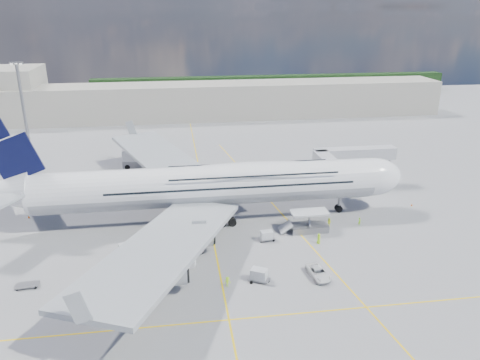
{
  "coord_description": "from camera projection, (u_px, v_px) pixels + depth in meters",
  "views": [
    {
      "loc": [
        -5.74,
        -68.81,
        37.1
      ],
      "look_at": [
        5.51,
        8.0,
        8.26
      ],
      "focal_mm": 35.0,
      "sensor_mm": 36.0,
      "label": 1
    }
  ],
  "objects": [
    {
      "name": "ground",
      "position": [
        214.0,
        245.0,
        77.52
      ],
      "size": [
        300.0,
        300.0,
        0.0
      ],
      "primitive_type": "plane",
      "color": "gray",
      "rests_on": "ground"
    },
    {
      "name": "taxi_line_main",
      "position": [
        214.0,
        245.0,
        77.52
      ],
      "size": [
        0.25,
        220.0,
        0.01
      ],
      "primitive_type": "cube",
      "color": "yellow",
      "rests_on": "ground"
    },
    {
      "name": "taxi_line_cross",
      "position": [
        229.0,
        320.0,
        58.97
      ],
      "size": [
        120.0,
        0.25,
        0.01
      ],
      "primitive_type": "cube",
      "color": "yellow",
      "rests_on": "ground"
    },
    {
      "name": "taxi_line_diag",
      "position": [
        283.0,
        215.0,
        88.7
      ],
      "size": [
        14.16,
        99.06,
        0.01
      ],
      "primitive_type": "cube",
      "rotation": [
        0.0,
        0.0,
        0.14
      ],
      "color": "yellow",
      "rests_on": "ground"
    },
    {
      "name": "airliner",
      "position": [
        210.0,
        185.0,
        84.44
      ],
      "size": [
        77.26,
        79.15,
        23.71
      ],
      "color": "white",
      "rests_on": "ground"
    },
    {
      "name": "jet_bridge",
      "position": [
        345.0,
        159.0,
        98.61
      ],
      "size": [
        18.8,
        12.1,
        8.5
      ],
      "color": "#B7B7BC",
      "rests_on": "ground"
    },
    {
      "name": "cargo_loader",
      "position": [
        308.0,
        224.0,
        82.06
      ],
      "size": [
        8.53,
        3.2,
        3.67
      ],
      "color": "silver",
      "rests_on": "ground"
    },
    {
      "name": "light_mast",
      "position": [
        25.0,
        116.0,
        109.22
      ],
      "size": [
        3.0,
        0.7,
        25.5
      ],
      "color": "gray",
      "rests_on": "ground"
    },
    {
      "name": "terminal",
      "position": [
        188.0,
        101.0,
        163.54
      ],
      "size": [
        180.0,
        16.0,
        12.0
      ],
      "primitive_type": "cube",
      "color": "#B2AD9E",
      "rests_on": "ground"
    },
    {
      "name": "tree_line",
      "position": [
        273.0,
        85.0,
        211.41
      ],
      "size": [
        160.0,
        6.0,
        8.0
      ],
      "primitive_type": "cube",
      "color": "#193814",
      "rests_on": "ground"
    },
    {
      "name": "dolly_row_a",
      "position": [
        114.0,
        285.0,
        65.77
      ],
      "size": [
        2.95,
        2.21,
        0.39
      ],
      "rotation": [
        0.0,
        0.0,
        0.35
      ],
      "color": "gray",
      "rests_on": "ground"
    },
    {
      "name": "dolly_row_b",
      "position": [
        127.0,
        249.0,
        73.74
      ],
      "size": [
        3.72,
        2.73,
        2.11
      ],
      "rotation": [
        0.0,
        0.0,
        0.32
      ],
      "color": "gray",
      "rests_on": "ground"
    },
    {
      "name": "dolly_row_c",
      "position": [
        194.0,
        247.0,
        74.77
      ],
      "size": [
        3.29,
        2.53,
        1.85
      ],
      "rotation": [
        0.0,
        0.0,
        -0.38
      ],
      "color": "gray",
      "rests_on": "ground"
    },
    {
      "name": "dolly_back",
      "position": [
        27.0,
        285.0,
        65.75
      ],
      "size": [
        3.22,
        1.93,
        0.45
      ],
      "rotation": [
        0.0,
        0.0,
        0.1
      ],
      "color": "gray",
      "rests_on": "ground"
    },
    {
      "name": "dolly_nose_far",
      "position": [
        259.0,
        275.0,
        66.98
      ],
      "size": [
        3.44,
        2.84,
        1.92
      ],
      "rotation": [
        0.0,
        0.0,
        -0.48
      ],
      "color": "gray",
      "rests_on": "ground"
    },
    {
      "name": "dolly_nose_near",
      "position": [
        267.0,
        235.0,
        78.71
      ],
      "size": [
        2.87,
        1.76,
        1.72
      ],
      "rotation": [
        0.0,
        0.0,
        0.12
      ],
      "color": "gray",
      "rests_on": "ground"
    },
    {
      "name": "baggage_tug",
      "position": [
        186.0,
        262.0,
        70.85
      ],
      "size": [
        2.93,
        1.76,
        1.71
      ],
      "rotation": [
        0.0,
        0.0,
        -0.19
      ],
      "color": "white",
      "rests_on": "ground"
    },
    {
      "name": "catering_truck_inner",
      "position": [
        179.0,
        171.0,
        106.1
      ],
      "size": [
        7.81,
        5.48,
        4.3
      ],
      "rotation": [
        0.0,
        0.0,
        0.47
      ],
      "color": "gray",
      "rests_on": "ground"
    },
    {
      "name": "catering_truck_outer",
      "position": [
        139.0,
        160.0,
        113.64
      ],
      "size": [
        8.07,
        4.17,
        4.59
      ],
      "rotation": [
        0.0,
        0.0,
        -0.2
      ],
      "color": "gray",
      "rests_on": "ground"
    },
    {
      "name": "service_van",
      "position": [
        318.0,
        273.0,
        68.05
      ],
      "size": [
        2.9,
        5.3,
        1.41
      ],
      "primitive_type": "imported",
      "rotation": [
        0.0,
        0.0,
        0.11
      ],
      "color": "white",
      "rests_on": "ground"
    },
    {
      "name": "crew_nose",
      "position": [
        359.0,
        221.0,
        84.26
      ],
      "size": [
        0.64,
        0.64,
        1.5
      ],
      "primitive_type": "imported",
      "rotation": [
        0.0,
        0.0,
        0.78
      ],
      "color": "#9AEE19",
      "rests_on": "ground"
    },
    {
      "name": "crew_loader",
      "position": [
        329.0,
        222.0,
        83.9
      ],
      "size": [
        0.91,
        0.94,
        1.52
      ],
      "primitive_type": "imported",
      "rotation": [
        0.0,
        0.0,
        -0.88
      ],
      "color": "#E9F91A",
      "rests_on": "ground"
    },
    {
      "name": "crew_wing",
      "position": [
        149.0,
        264.0,
        70.11
      ],
      "size": [
        0.56,
        1.06,
        1.72
      ],
      "primitive_type": "imported",
      "rotation": [
        0.0,
        0.0,
        1.72
      ],
      "color": "#D1FA1A",
      "rests_on": "ground"
    },
    {
      "name": "crew_van",
      "position": [
        319.0,
        239.0,
        77.64
      ],
      "size": [
        0.66,
        0.95,
        1.84
      ],
      "primitive_type": "imported",
      "rotation": [
        0.0,
        0.0,
        1.66
      ],
      "color": "#A5E518",
      "rests_on": "ground"
    },
    {
      "name": "crew_tug",
      "position": [
        227.0,
        282.0,
        65.75
      ],
      "size": [
        1.05,
        0.67,
        1.54
      ],
      "primitive_type": "imported",
      "rotation": [
        0.0,
        0.0,
        0.11
      ],
      "color": "#B4F71A",
      "rests_on": "ground"
    },
    {
      "name": "cone_nose",
      "position": [
        412.0,
        205.0,
        92.65
      ],
      "size": [
        0.38,
        0.38,
        0.48
      ],
      "color": "orange",
      "rests_on": "ground"
    },
    {
      "name": "cone_wing_left_inner",
      "position": [
        201.0,
        188.0,
        100.95
      ],
      "size": [
        0.47,
        0.47,
        0.6
      ],
      "color": "orange",
      "rests_on": "ground"
    },
    {
      "name": "cone_wing_left_outer",
      "position": [
        140.0,
        177.0,
        107.58
      ],
      "size": [
        0.5,
        0.5,
        0.63
      ],
      "color": "orange",
      "rests_on": "ground"
    },
    {
      "name": "cone_wing_right_inner",
      "position": [
        160.0,
        281.0,
        66.91
      ],
      "size": [
        0.39,
        0.39,
        0.49
      ],
      "color": "orange",
      "rests_on": "ground"
    },
    {
      "name": "cone_wing_right_outer",
      "position": [
        115.0,
        287.0,
        65.49
      ],
      "size": [
        0.41,
        0.41,
        0.52
      ],
      "color": "orange",
      "rests_on": "ground"
    },
    {
      "name": "cone_tail",
      "position": [
        29.0,
        217.0,
        87.29
      ],
      "size": [
        0.42,
        0.42,
        0.54
      ],
      "color": "orange",
      "rests_on": "ground"
    }
  ]
}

